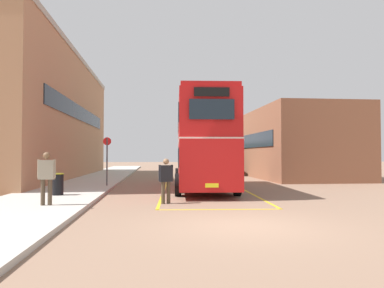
% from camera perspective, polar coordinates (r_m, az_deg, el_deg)
% --- Properties ---
extents(ground_plane, '(135.60, 135.60, 0.00)m').
position_cam_1_polar(ground_plane, '(23.75, -0.33, -6.10)').
color(ground_plane, '#846651').
extents(sidewalk_left, '(4.00, 57.60, 0.14)m').
position_cam_1_polar(sidewalk_left, '(26.39, -15.09, -5.45)').
color(sidewalk_left, '#B2ADA3').
rests_on(sidewalk_left, ground).
extents(brick_building_left, '(6.94, 24.88, 9.52)m').
position_cam_1_polar(brick_building_left, '(30.51, -23.44, 3.97)').
color(brick_building_left, '#AD7A56').
rests_on(brick_building_left, ground).
extents(depot_building_right, '(6.61, 12.44, 5.35)m').
position_cam_1_polar(depot_building_right, '(29.96, 15.82, -0.01)').
color(depot_building_right, brown).
rests_on(depot_building_right, ground).
extents(double_decker_bus, '(3.30, 10.34, 4.75)m').
position_cam_1_polar(double_decker_bus, '(19.15, 1.67, 0.36)').
color(double_decker_bus, black).
rests_on(double_decker_bus, ground).
extents(single_deck_bus, '(3.26, 8.41, 3.02)m').
position_cam_1_polar(single_deck_bus, '(34.20, 2.37, -2.01)').
color(single_deck_bus, black).
rests_on(single_deck_bus, ground).
extents(pedestrian_boarding, '(0.55, 0.35, 1.68)m').
position_cam_1_polar(pedestrian_boarding, '(13.56, -4.15, -5.30)').
color(pedestrian_boarding, '#473828').
rests_on(pedestrian_boarding, ground).
extents(pedestrian_waiting_near, '(0.59, 0.25, 1.77)m').
position_cam_1_polar(pedestrian_waiting_near, '(13.02, -21.97, -4.44)').
color(pedestrian_waiting_near, '#473828').
rests_on(pedestrian_waiting_near, sidewalk_left).
extents(litter_bin, '(0.48, 0.48, 0.91)m').
position_cam_1_polar(litter_bin, '(16.15, -20.41, -5.95)').
color(litter_bin, black).
rests_on(litter_bin, sidewalk_left).
extents(bus_stop_sign, '(0.44, 0.08, 2.64)m').
position_cam_1_polar(bus_stop_sign, '(20.38, -13.26, -1.92)').
color(bus_stop_sign, '#4C4C51').
rests_on(bus_stop_sign, sidewalk_left).
extents(bay_marking_yellow, '(4.94, 12.45, 0.01)m').
position_cam_1_polar(bay_marking_yellow, '(17.32, 2.32, -7.73)').
color(bay_marking_yellow, gold).
rests_on(bay_marking_yellow, ground).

